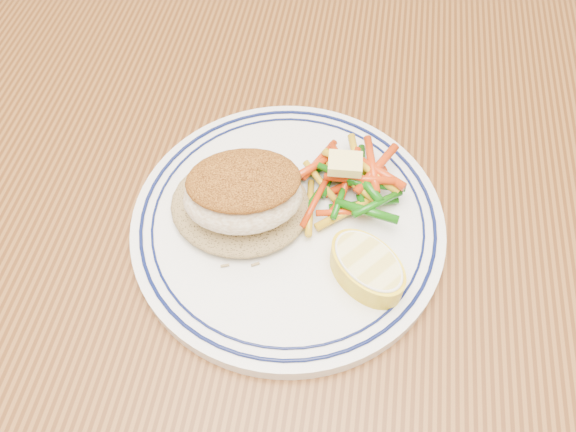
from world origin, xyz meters
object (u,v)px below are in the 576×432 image
(plate, at_px, (288,223))
(vegetable_pile, at_px, (349,181))
(rice_pilaf, at_px, (240,203))
(dining_table, at_px, (277,259))
(fish_fillet, at_px, (243,192))
(lemon_wedge, at_px, (367,267))

(plate, xyz_separation_m, vegetable_pile, (0.05, 0.04, 0.02))
(plate, relative_size, rice_pilaf, 2.25)
(dining_table, xyz_separation_m, plate, (0.02, -0.02, 0.11))
(rice_pilaf, relative_size, vegetable_pile, 1.10)
(dining_table, relative_size, fish_fillet, 13.41)
(dining_table, xyz_separation_m, fish_fillet, (-0.02, -0.03, 0.15))
(fish_fillet, bearing_deg, dining_table, 54.70)
(fish_fillet, height_order, lemon_wedge, fish_fillet)
(rice_pilaf, xyz_separation_m, lemon_wedge, (0.11, -0.05, 0.00))
(fish_fillet, bearing_deg, rice_pilaf, 125.72)
(rice_pilaf, bearing_deg, vegetable_pile, 21.82)
(plate, bearing_deg, vegetable_pile, 38.87)
(fish_fillet, bearing_deg, lemon_wedge, -19.63)
(dining_table, height_order, fish_fillet, fish_fillet)
(fish_fillet, distance_m, vegetable_pile, 0.10)
(dining_table, distance_m, rice_pilaf, 0.13)
(plate, height_order, vegetable_pile, vegetable_pile)
(dining_table, xyz_separation_m, vegetable_pile, (0.06, 0.02, 0.13))
(vegetable_pile, bearing_deg, plate, -141.13)
(rice_pilaf, distance_m, vegetable_pile, 0.10)
(vegetable_pile, bearing_deg, rice_pilaf, -158.18)
(lemon_wedge, bearing_deg, fish_fillet, 160.37)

